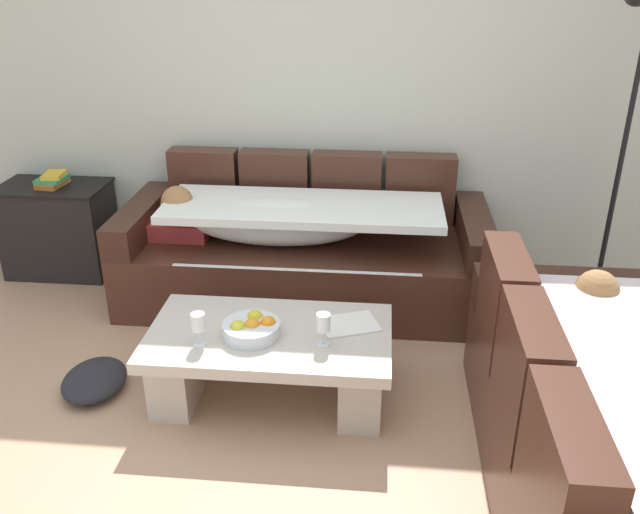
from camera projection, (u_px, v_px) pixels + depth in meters
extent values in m
plane|color=tan|center=(246.00, 468.00, 2.93)|extent=(14.00, 14.00, 0.00)
cube|color=beige|center=(301.00, 75.00, 4.31)|extent=(9.00, 0.10, 2.70)
cube|color=#44251A|center=(305.00, 269.00, 4.28)|extent=(2.30, 0.92, 0.42)
cube|color=#44251A|center=(205.00, 183.00, 4.50)|extent=(0.46, 0.16, 0.46)
cube|color=#44251A|center=(275.00, 185.00, 4.46)|extent=(0.46, 0.16, 0.46)
cube|color=#44251A|center=(347.00, 187.00, 4.42)|extent=(0.46, 0.16, 0.46)
cube|color=#44251A|center=(420.00, 189.00, 4.38)|extent=(0.46, 0.16, 0.46)
cube|color=#361E15|center=(140.00, 219.00, 4.25)|extent=(0.18, 0.92, 0.20)
cube|color=#361E15|center=(475.00, 231.00, 4.06)|extent=(0.18, 0.92, 0.20)
cube|color=#B23838|center=(182.00, 228.00, 4.23)|extent=(0.36, 0.28, 0.11)
sphere|color=beige|center=(178.00, 206.00, 4.13)|extent=(0.21, 0.21, 0.21)
sphere|color=#9E7042|center=(177.00, 202.00, 4.12)|extent=(0.20, 0.20, 0.20)
ellipsoid|color=white|center=(276.00, 221.00, 4.11)|extent=(1.10, 0.44, 0.28)
cube|color=white|center=(303.00, 208.00, 4.03)|extent=(1.70, 0.60, 0.05)
cube|color=white|center=(296.00, 299.00, 3.88)|extent=(1.44, 0.04, 0.38)
cube|color=#44251A|center=(611.00, 469.00, 2.63)|extent=(0.92, 2.05, 0.42)
cube|color=#44251A|center=(563.00, 480.00, 1.97)|extent=(0.16, 0.53, 0.46)
cube|color=#44251A|center=(528.00, 372.00, 2.48)|extent=(0.16, 0.53, 0.46)
cube|color=#44251A|center=(504.00, 300.00, 2.99)|extent=(0.16, 0.53, 0.46)
cube|color=#361E15|center=(566.00, 291.00, 3.34)|extent=(0.92, 0.18, 0.20)
cube|color=#2D6660|center=(581.00, 326.00, 3.12)|extent=(0.28, 0.36, 0.11)
sphere|color=beige|center=(596.00, 297.00, 3.05)|extent=(0.21, 0.21, 0.21)
sphere|color=#9E7042|center=(597.00, 291.00, 3.03)|extent=(0.20, 0.20, 0.20)
ellipsoid|color=silver|center=(638.00, 391.00, 2.52)|extent=(0.44, 1.10, 0.28)
cube|color=beige|center=(269.00, 337.00, 3.27)|extent=(1.20, 0.68, 0.06)
cube|color=beige|center=(182.00, 364.00, 3.39)|extent=(0.20, 0.54, 0.32)
cube|color=beige|center=(361.00, 374.00, 3.31)|extent=(0.20, 0.54, 0.32)
cylinder|color=silver|center=(251.00, 330.00, 3.21)|extent=(0.28, 0.28, 0.07)
sphere|color=orange|center=(252.00, 326.00, 3.19)|extent=(0.08, 0.08, 0.08)
sphere|color=gold|center=(238.00, 328.00, 3.17)|extent=(0.08, 0.08, 0.08)
sphere|color=gold|center=(255.00, 318.00, 3.26)|extent=(0.08, 0.08, 0.08)
sphere|color=orange|center=(268.00, 324.00, 3.21)|extent=(0.08, 0.08, 0.08)
cylinder|color=silver|center=(200.00, 344.00, 3.15)|extent=(0.06, 0.06, 0.01)
cylinder|color=silver|center=(200.00, 336.00, 3.13)|extent=(0.01, 0.01, 0.07)
cylinder|color=silver|center=(198.00, 322.00, 3.10)|extent=(0.07, 0.07, 0.08)
cylinder|color=silver|center=(323.00, 344.00, 3.15)|extent=(0.06, 0.06, 0.01)
cylinder|color=silver|center=(323.00, 337.00, 3.13)|extent=(0.01, 0.01, 0.07)
cylinder|color=silver|center=(323.00, 322.00, 3.10)|extent=(0.07, 0.07, 0.08)
cube|color=white|center=(349.00, 324.00, 3.31)|extent=(0.34, 0.30, 0.01)
cube|color=black|center=(59.00, 230.00, 4.62)|extent=(0.70, 0.42, 0.62)
cube|color=black|center=(51.00, 187.00, 4.49)|extent=(0.72, 0.44, 0.02)
cube|color=#B76623|center=(52.00, 183.00, 4.47)|extent=(0.17, 0.23, 0.04)
cube|color=#338C59|center=(52.00, 179.00, 4.45)|extent=(0.17, 0.20, 0.03)
cube|color=gold|center=(54.00, 175.00, 4.45)|extent=(0.14, 0.19, 0.03)
cylinder|color=black|center=(594.00, 296.00, 4.37)|extent=(0.28, 0.28, 0.02)
cylinder|color=black|center=(621.00, 163.00, 3.99)|extent=(0.03, 0.03, 1.80)
ellipsoid|color=#232328|center=(94.00, 380.00, 3.43)|extent=(0.35, 0.42, 0.12)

